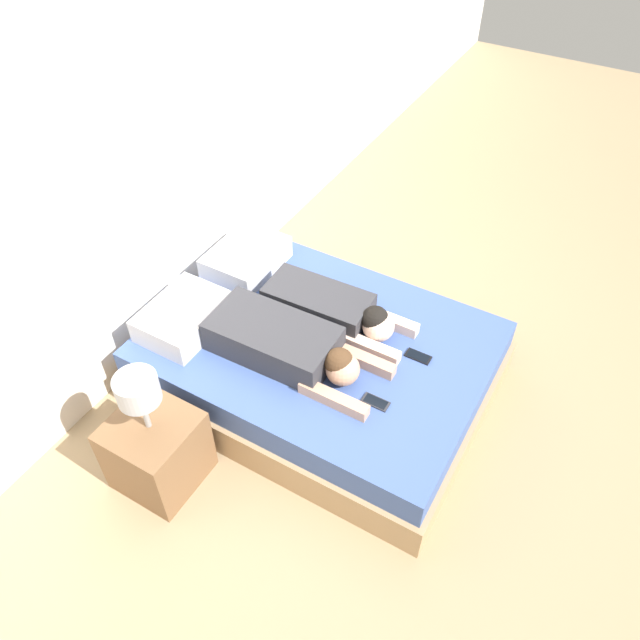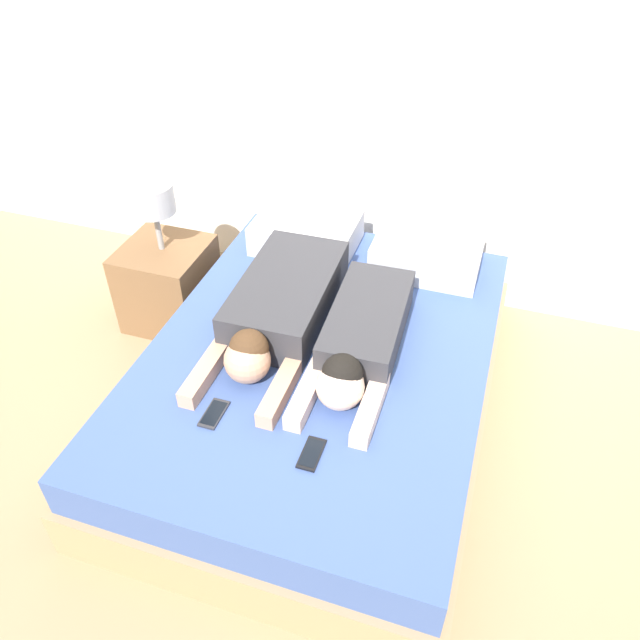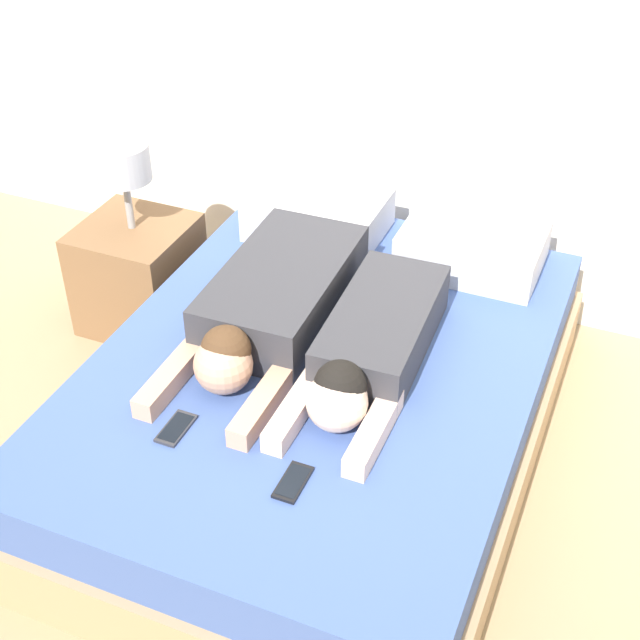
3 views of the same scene
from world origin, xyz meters
name	(u,v)px [view 3 (image 3 of 3)]	position (x,y,z in m)	size (l,w,h in m)	color
ground_plane	(320,447)	(0.00, 0.00, 0.00)	(12.00, 12.00, 0.00)	#9E8460
bed	(320,404)	(0.00, 0.00, 0.21)	(1.48, 2.00, 0.43)	tan
pillow_head_left	(318,215)	(-0.32, 0.75, 0.50)	(0.52, 0.39, 0.16)	silver
pillow_head_right	(473,247)	(0.32, 0.75, 0.50)	(0.52, 0.39, 0.16)	silver
person_left	(271,305)	(-0.22, 0.08, 0.52)	(0.40, 1.06, 0.22)	#333338
person_right	(370,349)	(0.18, -0.01, 0.51)	(0.33, 0.93, 0.22)	#333338
cell_phone_left	(176,428)	(-0.26, -0.50, 0.43)	(0.07, 0.15, 0.01)	#2D2D33
cell_phone_right	(293,482)	(0.15, -0.56, 0.43)	(0.07, 0.15, 0.01)	black
nightstand	(138,267)	(-1.01, 0.43, 0.27)	(0.43, 0.43, 0.82)	brown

